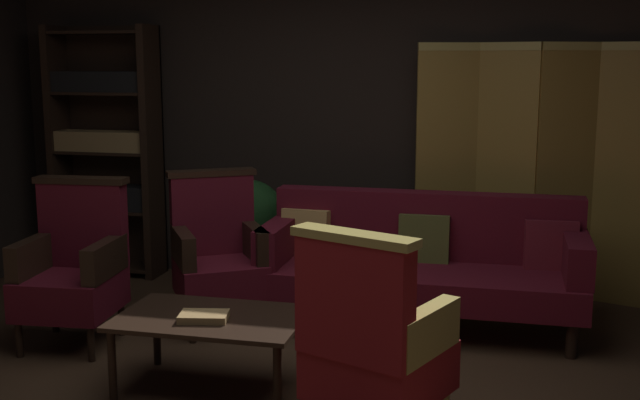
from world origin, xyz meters
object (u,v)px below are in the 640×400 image
object	(u,v)px
potted_plant	(250,227)
book_tan_leather	(204,317)
armchair_gilt_accent	(373,343)
armchair_wing_right	(218,254)
velvet_couch	(422,259)
folding_screen	(535,169)
armchair_wing_left	(74,267)
coffee_table	(211,324)
bookshelf	(106,149)

from	to	relation	value
potted_plant	book_tan_leather	world-z (taller)	potted_plant
armchair_gilt_accent	armchair_wing_right	size ratio (longest dim) A/B	1.00
velvet_couch	potted_plant	bearing A→B (deg)	159.60
folding_screen	armchair_wing_left	size ratio (longest dim) A/B	1.83
armchair_wing_left	folding_screen	bearing A→B (deg)	29.75
book_tan_leather	armchair_wing_left	bearing A→B (deg)	152.43
velvet_couch	coffee_table	world-z (taller)	velvet_couch
bookshelf	armchair_wing_right	bearing A→B (deg)	-37.87
folding_screen	velvet_couch	bearing A→B (deg)	-133.69
armchair_gilt_accent	armchair_wing_left	distance (m)	2.23
potted_plant	armchair_wing_left	bearing A→B (deg)	-117.37
coffee_table	potted_plant	xyz separation A→B (m)	(-0.40, 1.86, 0.13)
armchair_wing_right	velvet_couch	bearing A→B (deg)	13.46
bookshelf	armchair_wing_left	size ratio (longest dim) A/B	1.97
velvet_couch	book_tan_leather	world-z (taller)	velvet_couch
potted_plant	book_tan_leather	xyz separation A→B (m)	(0.39, -1.94, -0.06)
potted_plant	book_tan_leather	bearing A→B (deg)	-78.65
bookshelf	velvet_couch	xyz separation A→B (m)	(2.70, -0.74, -0.60)
velvet_couch	armchair_gilt_accent	bearing A→B (deg)	-91.39
folding_screen	potted_plant	bearing A→B (deg)	-173.36
armchair_wing_left	potted_plant	size ratio (longest dim) A/B	1.20
book_tan_leather	bookshelf	bearing A→B (deg)	128.18
velvet_couch	potted_plant	xyz separation A→B (m)	(-1.39, 0.52, 0.05)
coffee_table	bookshelf	bearing A→B (deg)	129.35
bookshelf	velvet_couch	distance (m)	2.86
book_tan_leather	armchair_gilt_accent	bearing A→B (deg)	-18.15
velvet_couch	armchair_gilt_accent	xyz separation A→B (m)	(-0.04, -1.74, 0.04)
velvet_couch	armchair_gilt_accent	size ratio (longest dim) A/B	2.04
velvet_couch	armchair_wing_left	world-z (taller)	armchair_wing_left
potted_plant	coffee_table	bearing A→B (deg)	-77.89
potted_plant	folding_screen	bearing A→B (deg)	6.64
armchair_gilt_accent	armchair_wing_right	xyz separation A→B (m)	(-1.29, 1.42, 0.00)
folding_screen	velvet_couch	xyz separation A→B (m)	(-0.73, -0.76, -0.53)
armchair_gilt_accent	armchair_wing_left	bearing A→B (deg)	156.65
folding_screen	bookshelf	distance (m)	3.43
armchair_wing_right	book_tan_leather	bearing A→B (deg)	-73.00
armchair_wing_right	book_tan_leather	xyz separation A→B (m)	(0.34, -1.10, -0.05)
bookshelf	armchair_gilt_accent	world-z (taller)	bookshelf
bookshelf	potted_plant	size ratio (longest dim) A/B	2.36
armchair_gilt_accent	book_tan_leather	world-z (taller)	armchair_gilt_accent
velvet_couch	armchair_gilt_accent	distance (m)	1.74
coffee_table	armchair_wing_left	distance (m)	1.22
potted_plant	velvet_couch	bearing A→B (deg)	-20.40
folding_screen	armchair_gilt_accent	xyz separation A→B (m)	(-0.77, -2.50, -0.50)
armchair_gilt_accent	book_tan_leather	size ratio (longest dim) A/B	4.11
folding_screen	book_tan_leather	distance (m)	2.84
velvet_couch	potted_plant	distance (m)	1.48
velvet_couch	potted_plant	world-z (taller)	velvet_couch
folding_screen	book_tan_leather	world-z (taller)	folding_screen
armchair_gilt_accent	potted_plant	world-z (taller)	armchair_gilt_accent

